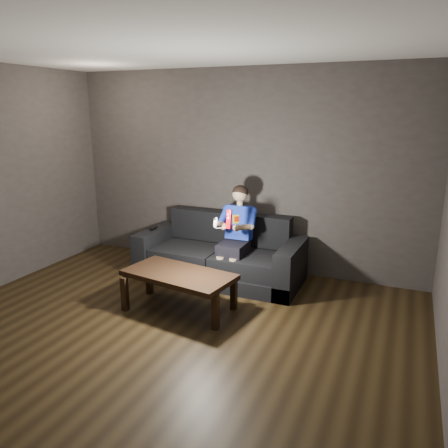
% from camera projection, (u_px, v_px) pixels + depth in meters
% --- Properties ---
extents(floor, '(5.00, 5.00, 0.00)m').
position_uv_depth(floor, '(143.00, 350.00, 4.04)').
color(floor, black).
rests_on(floor, ground).
extents(back_wall, '(5.00, 0.04, 2.70)m').
position_uv_depth(back_wall, '(241.00, 171.00, 5.91)').
color(back_wall, '#3A3532').
rests_on(back_wall, ground).
extents(ceiling, '(5.00, 5.00, 0.02)m').
position_uv_depth(ceiling, '(126.00, 37.00, 3.35)').
color(ceiling, silver).
rests_on(ceiling, back_wall).
extents(sofa, '(2.12, 0.92, 0.82)m').
position_uv_depth(sofa, '(220.00, 258.00, 5.71)').
color(sofa, black).
rests_on(sofa, floor).
extents(child, '(0.48, 0.59, 1.18)m').
position_uv_depth(child, '(236.00, 228.00, 5.46)').
color(child, black).
rests_on(child, sofa).
extents(wii_remote_red, '(0.05, 0.08, 0.22)m').
position_uv_depth(wii_remote_red, '(229.00, 219.00, 4.96)').
color(wii_remote_red, '#E60007').
rests_on(wii_remote_red, child).
extents(nunchuk_white, '(0.07, 0.09, 0.14)m').
position_uv_depth(nunchuk_white, '(216.00, 222.00, 5.04)').
color(nunchuk_white, white).
rests_on(nunchuk_white, child).
extents(wii_remote_black, '(0.06, 0.17, 0.03)m').
position_uv_depth(wii_remote_black, '(154.00, 228.00, 5.92)').
color(wii_remote_black, black).
rests_on(wii_remote_black, sofa).
extents(coffee_table, '(1.28, 0.78, 0.44)m').
position_uv_depth(coffee_table, '(179.00, 278.00, 4.76)').
color(coffee_table, black).
rests_on(coffee_table, floor).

